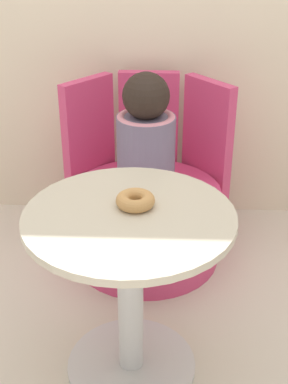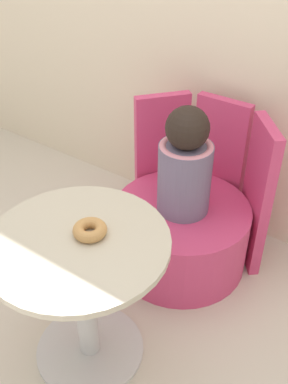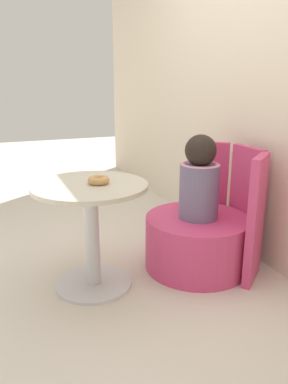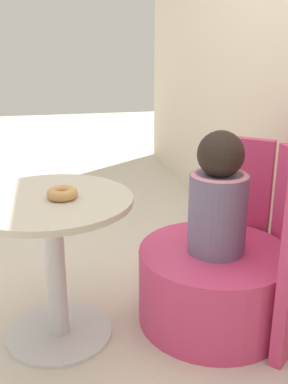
% 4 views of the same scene
% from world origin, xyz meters
% --- Properties ---
extents(ground_plane, '(12.00, 12.00, 0.00)m').
position_xyz_m(ground_plane, '(0.00, 0.00, 0.00)').
color(ground_plane, beige).
extents(back_wall, '(6.00, 0.06, 2.40)m').
position_xyz_m(back_wall, '(0.00, 1.13, 1.20)').
color(back_wall, beige).
rests_on(back_wall, ground_plane).
extents(round_table, '(0.65, 0.65, 0.62)m').
position_xyz_m(round_table, '(0.03, -0.03, 0.42)').
color(round_table, silver).
rests_on(round_table, ground_plane).
extents(tub_chair, '(0.66, 0.66, 0.34)m').
position_xyz_m(tub_chair, '(0.06, 0.65, 0.17)').
color(tub_chair, '#D13D70').
rests_on(tub_chair, ground_plane).
extents(booth_backrest, '(0.77, 0.28, 0.77)m').
position_xyz_m(booth_backrest, '(0.06, 0.93, 0.38)').
color(booth_backrest, '#D13D70').
rests_on(booth_backrest, ground_plane).
extents(child_figure, '(0.25, 0.25, 0.52)m').
position_xyz_m(child_figure, '(0.06, 0.65, 0.58)').
color(child_figure, slate).
rests_on(child_figure, tub_chair).
extents(donut, '(0.12, 0.12, 0.04)m').
position_xyz_m(donut, '(0.05, 0.02, 0.64)').
color(donut, tan).
rests_on(donut, round_table).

